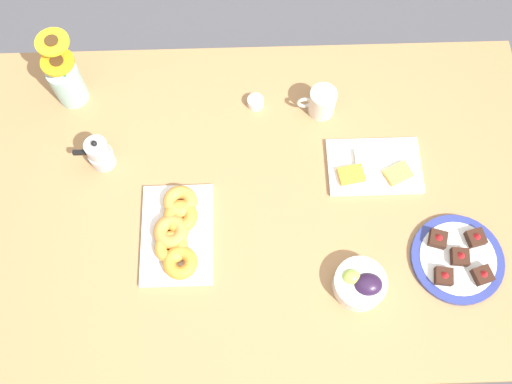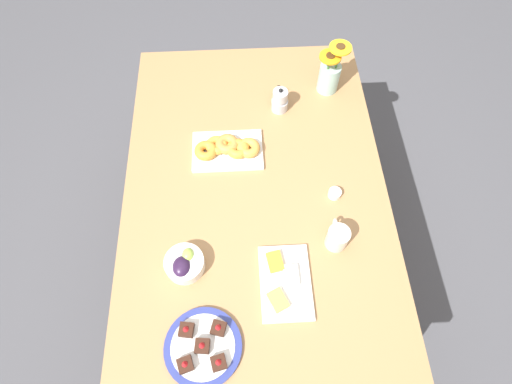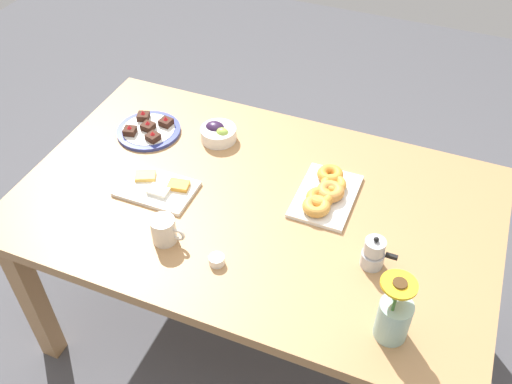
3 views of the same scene
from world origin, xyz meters
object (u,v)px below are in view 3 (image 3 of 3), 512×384
object	(u,v)px
coffee_mug	(164,230)
croissant_platter	(326,193)
cheese_platter	(158,188)
grape_bowl	(218,133)
jam_cup_honey	(217,260)
dessert_plate	(149,130)
flower_vase	(394,316)
dining_table	(256,218)
moka_pot	(374,253)

from	to	relation	value
coffee_mug	croissant_platter	xyz separation A→B (m)	(0.41, 0.37, -0.02)
cheese_platter	grape_bowl	bearing A→B (deg)	77.58
jam_cup_honey	dessert_plate	distance (m)	0.71
flower_vase	dining_table	bearing A→B (deg)	147.16
flower_vase	dessert_plate	bearing A→B (deg)	153.10
dining_table	moka_pot	distance (m)	0.46
dining_table	moka_pot	size ratio (longest dim) A/B	13.45
dining_table	croissant_platter	xyz separation A→B (m)	(0.21, 0.10, 0.11)
jam_cup_honey	flower_vase	distance (m)	0.54
jam_cup_honey	flower_vase	xyz separation A→B (m)	(0.54, -0.05, 0.07)
jam_cup_honey	moka_pot	distance (m)	0.47
jam_cup_honey	moka_pot	size ratio (longest dim) A/B	0.40
cheese_platter	dining_table	bearing A→B (deg)	13.29
cheese_platter	flower_vase	bearing A→B (deg)	-16.97
cheese_platter	dessert_plate	bearing A→B (deg)	125.26
dessert_plate	flower_vase	xyz separation A→B (m)	(1.05, -0.53, 0.07)
dining_table	croissant_platter	world-z (taller)	croissant_platter
cheese_platter	dessert_plate	distance (m)	0.33
coffee_mug	croissant_platter	distance (m)	0.55
cheese_platter	jam_cup_honey	size ratio (longest dim) A/B	5.42
cheese_platter	coffee_mug	bearing A→B (deg)	-54.91
grape_bowl	cheese_platter	world-z (taller)	grape_bowl
dining_table	flower_vase	xyz separation A→B (m)	(0.53, -0.34, 0.17)
dining_table	grape_bowl	world-z (taller)	grape_bowl
grape_bowl	cheese_platter	size ratio (longest dim) A/B	0.52
croissant_platter	flower_vase	world-z (taller)	flower_vase
flower_vase	moka_pot	xyz separation A→B (m)	(-0.10, 0.22, -0.03)
grape_bowl	moka_pot	size ratio (longest dim) A/B	1.13
flower_vase	moka_pot	size ratio (longest dim) A/B	2.04
coffee_mug	flower_vase	size ratio (longest dim) A/B	0.46
dining_table	coffee_mug	bearing A→B (deg)	-125.96
dessert_plate	flower_vase	distance (m)	1.18
jam_cup_honey	croissant_platter	bearing A→B (deg)	60.97
moka_pot	cheese_platter	bearing A→B (deg)	176.65
coffee_mug	cheese_platter	distance (m)	0.24
croissant_platter	dessert_plate	bearing A→B (deg)	172.90
croissant_platter	coffee_mug	bearing A→B (deg)	-137.72
croissant_platter	jam_cup_honey	bearing A→B (deg)	-119.03
coffee_mug	flower_vase	distance (m)	0.73
cheese_platter	moka_pot	bearing A→B (deg)	-3.35
dining_table	croissant_platter	bearing A→B (deg)	25.42
croissant_platter	dining_table	bearing A→B (deg)	-154.58
grape_bowl	coffee_mug	bearing A→B (deg)	-83.32
dining_table	dessert_plate	size ratio (longest dim) A/B	6.56
grape_bowl	flower_vase	distance (m)	0.99
croissant_platter	moka_pot	distance (m)	0.31
coffee_mug	grape_bowl	size ratio (longest dim) A/B	0.83
jam_cup_honey	flower_vase	size ratio (longest dim) A/B	0.20
coffee_mug	grape_bowl	xyz separation A→B (m)	(-0.06, 0.53, -0.02)
flower_vase	moka_pot	distance (m)	0.24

